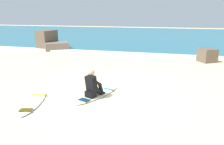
% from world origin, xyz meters
% --- Properties ---
extents(ground_plane, '(80.00, 80.00, 0.00)m').
position_xyz_m(ground_plane, '(0.00, 0.00, 0.00)').
color(ground_plane, beige).
extents(sea, '(80.00, 28.00, 0.10)m').
position_xyz_m(sea, '(0.00, 21.94, 0.05)').
color(sea, teal).
rests_on(sea, ground).
extents(breaking_foam, '(80.00, 0.90, 0.11)m').
position_xyz_m(breaking_foam, '(0.00, 8.24, 0.06)').
color(breaking_foam, white).
rests_on(breaking_foam, ground).
extents(surfboard_main, '(1.22, 2.29, 0.08)m').
position_xyz_m(surfboard_main, '(-0.35, -0.15, 0.04)').
color(surfboard_main, '#EFE5C6').
rests_on(surfboard_main, ground).
extents(surfer_seated, '(0.57, 0.77, 0.95)m').
position_xyz_m(surfer_seated, '(-0.43, -0.41, 0.44)').
color(surfer_seated, black).
rests_on(surfer_seated, surfboard_main).
extents(surfboard_spare_near, '(1.10, 2.25, 0.08)m').
position_xyz_m(surfboard_spare_near, '(-2.11, -1.37, 0.04)').
color(surfboard_spare_near, silver).
rests_on(surfboard_spare_near, ground).
extents(rock_outcrop_distant, '(3.55, 3.01, 1.45)m').
position_xyz_m(rock_outcrop_distant, '(-7.78, 9.30, 0.57)').
color(rock_outcrop_distant, brown).
rests_on(rock_outcrop_distant, ground).
extents(shoreline_rock, '(1.18, 1.19, 0.77)m').
position_xyz_m(shoreline_rock, '(3.93, 7.04, 0.39)').
color(shoreline_rock, brown).
rests_on(shoreline_rock, ground).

